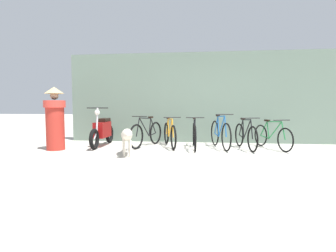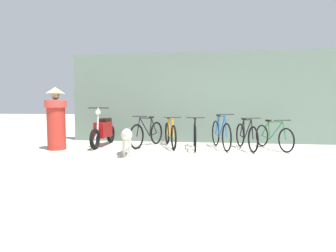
# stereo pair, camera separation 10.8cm
# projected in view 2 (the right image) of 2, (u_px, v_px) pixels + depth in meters

# --- Properties ---
(ground_plane) EXTENTS (60.00, 60.00, 0.00)m
(ground_plane) POSITION_uv_depth(u_px,v_px,m) (207.00, 162.00, 5.29)
(ground_plane) COLOR #B7B2A5
(shop_wall_back) EXTENTS (8.60, 0.20, 2.79)m
(shop_wall_back) POSITION_uv_depth(u_px,v_px,m) (206.00, 98.00, 8.13)
(shop_wall_back) COLOR slate
(shop_wall_back) RESTS_ON ground
(bicycle_0) EXTENTS (0.65, 1.65, 0.87)m
(bicycle_0) POSITION_uv_depth(u_px,v_px,m) (147.00, 134.00, 7.34)
(bicycle_0) COLOR black
(bicycle_0) RESTS_ON ground
(bicycle_1) EXTENTS (0.60, 1.68, 0.85)m
(bicycle_1) POSITION_uv_depth(u_px,v_px,m) (170.00, 134.00, 7.29)
(bicycle_1) COLOR black
(bicycle_1) RESTS_ON ground
(bicycle_2) EXTENTS (0.46, 1.74, 0.85)m
(bicycle_2) POSITION_uv_depth(u_px,v_px,m) (195.00, 135.00, 7.00)
(bicycle_2) COLOR black
(bicycle_2) RESTS_ON ground
(bicycle_3) EXTENTS (0.51, 1.69, 0.93)m
(bicycle_3) POSITION_uv_depth(u_px,v_px,m) (221.00, 134.00, 7.00)
(bicycle_3) COLOR black
(bicycle_3) RESTS_ON ground
(bicycle_4) EXTENTS (0.46, 1.60, 0.85)m
(bicycle_4) POSITION_uv_depth(u_px,v_px,m) (246.00, 136.00, 6.84)
(bicycle_4) COLOR black
(bicycle_4) RESTS_ON ground
(bicycle_5) EXTENTS (0.65, 1.57, 0.79)m
(bicycle_5) POSITION_uv_depth(u_px,v_px,m) (273.00, 137.00, 6.88)
(bicycle_5) COLOR black
(bicycle_5) RESTS_ON ground
(motorcycle) EXTENTS (0.58, 1.84, 1.10)m
(motorcycle) POSITION_uv_depth(u_px,v_px,m) (103.00, 131.00, 7.45)
(motorcycle) COLOR black
(motorcycle) RESTS_ON ground
(stray_dog) EXTENTS (0.49, 1.17, 0.65)m
(stray_dog) POSITION_uv_depth(u_px,v_px,m) (127.00, 136.00, 5.98)
(stray_dog) COLOR beige
(stray_dog) RESTS_ON ground
(person_in_robes) EXTENTS (0.55, 0.55, 1.62)m
(person_in_robes) POSITION_uv_depth(u_px,v_px,m) (56.00, 118.00, 6.79)
(person_in_robes) COLOR #B72D23
(person_in_robes) RESTS_ON ground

